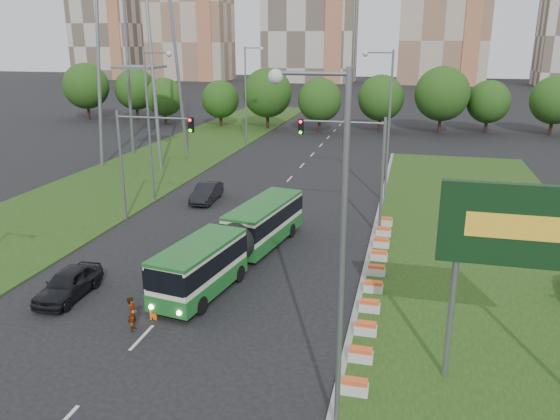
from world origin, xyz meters
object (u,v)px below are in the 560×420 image
(billboard, at_px, (527,235))
(pedestrian, at_px, (132,314))
(traffic_mast_median, at_px, (358,157))
(shopping_trolley, at_px, (154,313))
(car_left_far, at_px, (207,192))
(traffic_mast_left, at_px, (141,149))
(car_left_near, at_px, (68,284))
(articulated_bus, at_px, (237,241))

(billboard, relative_size, pedestrian, 4.88)
(traffic_mast_median, distance_m, shopping_trolley, 17.15)
(car_left_far, distance_m, shopping_trolley, 19.83)
(billboard, xyz_separation_m, traffic_mast_left, (-22.63, 15.00, -0.81))
(traffic_mast_median, bearing_deg, car_left_far, 158.62)
(billboard, relative_size, traffic_mast_left, 1.00)
(billboard, height_order, shopping_trolley, billboard)
(traffic_mast_median, bearing_deg, car_left_near, -135.19)
(traffic_mast_left, distance_m, pedestrian, 16.58)
(pedestrian, bearing_deg, traffic_mast_left, 11.94)
(traffic_mast_median, height_order, shopping_trolley, traffic_mast_median)
(car_left_near, xyz_separation_m, pedestrian, (4.84, -2.27, 0.06))
(traffic_mast_median, relative_size, traffic_mast_left, 1.00)
(traffic_mast_median, xyz_separation_m, car_left_far, (-12.73, 4.98, -4.60))
(billboard, relative_size, car_left_far, 1.75)
(articulated_bus, relative_size, car_left_near, 3.36)
(car_left_near, bearing_deg, traffic_mast_median, 43.60)
(traffic_mast_median, bearing_deg, billboard, -64.97)
(traffic_mast_median, bearing_deg, pedestrian, -118.64)
(billboard, distance_m, car_left_far, 29.63)
(articulated_bus, relative_size, pedestrian, 9.15)
(car_left_near, distance_m, shopping_trolley, 5.39)
(traffic_mast_median, distance_m, car_left_far, 14.43)
(shopping_trolley, bearing_deg, billboard, -19.85)
(traffic_mast_median, xyz_separation_m, car_left_near, (-13.28, -13.20, -4.59))
(car_left_far, relative_size, shopping_trolley, 8.44)
(articulated_bus, bearing_deg, traffic_mast_left, 154.93)
(billboard, xyz_separation_m, articulated_bus, (-13.66, 8.89, -4.65))
(shopping_trolley, bearing_deg, traffic_mast_left, 104.76)
(car_left_far, relative_size, pedestrian, 2.79)
(billboard, distance_m, articulated_bus, 16.95)
(car_left_near, height_order, car_left_far, car_left_near)
(billboard, bearing_deg, traffic_mast_left, 146.45)
(traffic_mast_left, relative_size, pedestrian, 4.88)
(traffic_mast_left, xyz_separation_m, car_left_far, (2.43, 5.98, -4.60))
(billboard, height_order, car_left_near, billboard)
(traffic_mast_median, xyz_separation_m, shopping_trolley, (-8.03, -14.27, -5.08))
(traffic_mast_left, height_order, car_left_near, traffic_mast_left)
(traffic_mast_left, distance_m, shopping_trolley, 15.90)
(pedestrian, bearing_deg, articulated_bus, -28.08)
(shopping_trolley, bearing_deg, traffic_mast_median, 47.16)
(car_left_near, distance_m, car_left_far, 18.19)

